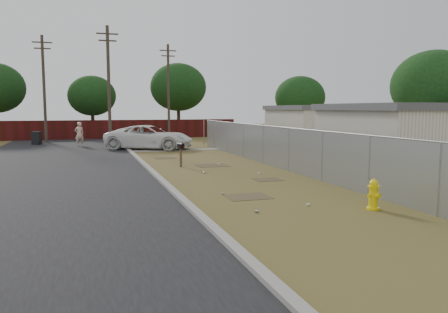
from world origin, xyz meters
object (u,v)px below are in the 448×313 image
object	(u,v)px
fire_hydrant	(374,195)
trash_bin	(37,138)
mailbox	(181,148)
pickup_truck	(150,137)
pedestrian	(79,134)

from	to	relation	value
fire_hydrant	trash_bin	size ratio (longest dim) A/B	0.87
mailbox	pickup_truck	world-z (taller)	pickup_truck
pickup_truck	trash_bin	bearing A→B (deg)	76.28
fire_hydrant	mailbox	distance (m)	11.19
fire_hydrant	pedestrian	xyz separation A→B (m)	(-8.23, 24.69, 0.51)
pickup_truck	trash_bin	size ratio (longest dim) A/B	5.84
trash_bin	mailbox	bearing A→B (deg)	-63.97
pickup_truck	fire_hydrant	bearing A→B (deg)	-144.45
pickup_truck	pedestrian	size ratio (longest dim) A/B	3.29
mailbox	pedestrian	bearing A→B (deg)	109.28
fire_hydrant	mailbox	xyz separation A→B (m)	(-3.33, 10.67, 0.52)
mailbox	trash_bin	world-z (taller)	mailbox
fire_hydrant	trash_bin	xyz separation A→B (m)	(-11.53, 27.47, 0.11)
mailbox	pedestrian	distance (m)	14.85
pedestrian	pickup_truck	bearing A→B (deg)	123.92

